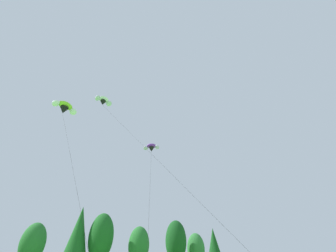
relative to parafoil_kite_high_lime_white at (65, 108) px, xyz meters
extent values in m
ellipsoid|color=#236628|center=(0.11, 20.59, -15.23)|extent=(4.09, 4.09, 6.66)
cone|color=#19561E|center=(7.41, 22.03, -12.73)|extent=(4.27, 4.27, 8.99)
ellipsoid|color=#19561E|center=(11.67, 21.25, -13.65)|extent=(4.79, 4.79, 8.70)
ellipsoid|color=#236628|center=(19.13, 19.90, -15.00)|extent=(4.19, 4.19, 6.96)
ellipsoid|color=#144719|center=(28.54, 21.55, -13.77)|extent=(4.74, 4.74, 8.55)
ellipsoid|color=#2D7033|center=(34.35, 22.44, -15.20)|extent=(4.10, 4.10, 6.70)
cone|color=#144719|center=(40.57, 23.60, -14.03)|extent=(3.82, 3.82, 7.46)
ellipsoid|color=#93D633|center=(0.01, -0.03, 0.37)|extent=(2.35, 2.00, 1.07)
ellipsoid|color=white|center=(1.16, 0.48, 0.02)|extent=(1.39, 1.38, 1.23)
ellipsoid|color=white|center=(-1.13, -0.54, 0.02)|extent=(1.26, 1.39, 1.23)
cone|color=black|center=(-0.03, 0.08, -0.40)|extent=(1.48, 1.48, 0.96)
cylinder|color=black|center=(2.19, -6.87, -9.82)|extent=(4.47, 13.91, 17.89)
ellipsoid|color=purple|center=(13.92, 2.33, -1.70)|extent=(1.83, 1.73, 0.85)
ellipsoid|color=silver|center=(14.69, 1.74, -1.98)|extent=(1.06, 1.12, 0.96)
ellipsoid|color=silver|center=(13.16, 2.91, -1.98)|extent=(1.09, 1.10, 0.96)
cone|color=black|center=(13.98, 2.40, -2.30)|extent=(1.21, 1.21, 0.74)
cylinder|color=black|center=(11.24, -4.49, -10.71)|extent=(5.49, 13.78, 16.10)
ellipsoid|color=white|center=(4.81, -0.48, 2.79)|extent=(1.82, 1.59, 0.89)
ellipsoid|color=silver|center=(5.72, -0.18, 2.52)|extent=(1.13, 1.16, 1.00)
ellipsoid|color=silver|center=(3.90, -0.78, 2.52)|extent=(0.94, 1.18, 1.00)
cone|color=black|center=(4.78, -0.38, 2.20)|extent=(1.09, 1.09, 0.74)
cylinder|color=black|center=(9.49, -8.75, -8.46)|extent=(9.45, 16.75, 20.60)
camera|label=1|loc=(1.58, -28.58, -18.15)|focal=24.05mm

